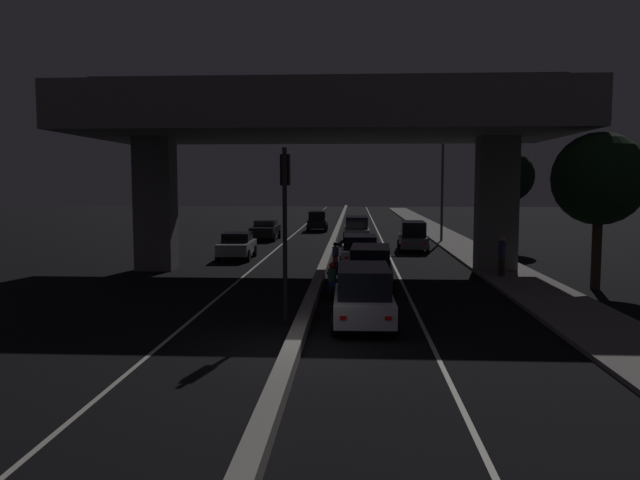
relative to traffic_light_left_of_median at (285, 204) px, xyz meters
name	(u,v)px	position (x,y,z in m)	size (l,w,h in m)	color
ground_plane	(294,353)	(0.61, -3.61, -3.65)	(200.00, 200.00, 0.00)	black
lane_line_left_inner	(292,236)	(-2.99, 31.39, -3.65)	(0.12, 126.00, 0.00)	beige
lane_line_right_inner	(380,236)	(4.21, 31.39, -3.65)	(0.12, 126.00, 0.00)	beige
median_divider	(336,234)	(0.61, 31.39, -3.48)	(0.41, 126.00, 0.35)	gray
sidewalk_right	(458,244)	(9.32, 24.39, -3.58)	(2.86, 126.00, 0.14)	gray
elevated_overpass	(323,121)	(0.61, 11.28, 3.63)	(22.93, 10.48, 9.45)	slate
traffic_light_left_of_median	(285,204)	(0.00, 0.00, 0.00)	(0.30, 0.49, 5.37)	black
street_lamp	(438,179)	(8.13, 26.44, 0.96)	(2.17, 0.32, 7.80)	#2D2D30
car_white_lead	(363,294)	(2.41, -0.45, -2.70)	(1.94, 4.10, 1.79)	silver
car_dark_green_second	(370,268)	(2.76, 5.41, -2.69)	(1.98, 4.13, 1.81)	black
car_white_third	(360,250)	(2.42, 13.18, -2.80)	(2.04, 4.25, 1.61)	silver
car_grey_fourth	(413,236)	(5.83, 20.75, -2.68)	(1.94, 4.25, 1.87)	#515459
car_silver_fifth	(356,229)	(2.27, 26.41, -2.66)	(1.98, 4.60, 1.88)	gray
car_silver_lead_oncoming	(237,245)	(-4.54, 15.86, -2.87)	(1.93, 4.04, 1.49)	gray
car_black_second_oncoming	(266,230)	(-4.63, 27.85, -2.87)	(1.95, 4.67, 1.49)	black
car_black_third_oncoming	(318,220)	(-1.21, 37.07, -2.69)	(1.89, 4.53, 1.80)	black
motorcycle_blue_filtering_near	(332,282)	(1.30, 4.09, -3.07)	(0.33, 1.70, 1.34)	black
motorcycle_red_filtering_mid	(335,258)	(1.19, 11.74, -3.05)	(0.32, 1.72, 1.39)	black
pedestrian_on_sidewalk	(502,256)	(8.75, 9.17, -2.61)	(0.34, 0.34, 1.79)	#2D261E
roadside_tree_kerbside_near	(599,179)	(11.90, 6.56, 0.80)	(3.72, 3.72, 6.33)	#38281C
roadside_tree_kerbside_mid	(508,176)	(12.01, 22.00, 1.08)	(3.35, 3.35, 6.44)	#2D2116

